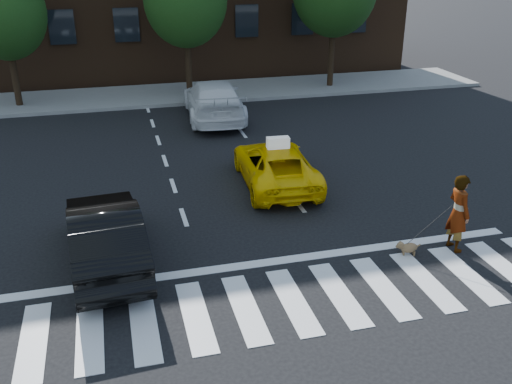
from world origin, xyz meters
TOP-DOWN VIEW (x-y plane):
  - ground at (0.00, 0.00)m, footprint 120.00×120.00m
  - crosswalk at (0.00, 0.00)m, footprint 13.00×2.40m
  - stop_line at (0.00, 1.60)m, footprint 12.00×0.30m
  - sidewalk_far at (0.00, 17.50)m, footprint 30.00×4.00m
  - tree_left at (-6.97, 17.00)m, footprint 3.39×3.38m
  - taxi at (1.40, 5.97)m, footprint 2.29×4.49m
  - black_sedan at (-3.58, 2.50)m, footprint 1.84×4.52m
  - white_suv at (0.94, 13.27)m, footprint 2.61×5.58m
  - woman at (4.37, 1.10)m, footprint 0.49×0.71m
  - dog at (3.15, 1.11)m, footprint 0.57×0.33m
  - taxi_sign at (1.40, 5.77)m, footprint 0.67×0.32m

SIDE VIEW (x-z plane):
  - ground at x=0.00m, z-range 0.00..0.00m
  - crosswalk at x=0.00m, z-range 0.00..0.01m
  - stop_line at x=0.00m, z-range 0.00..0.01m
  - sidewalk_far at x=0.00m, z-range 0.00..0.15m
  - dog at x=3.15m, z-range 0.03..0.36m
  - taxi at x=1.40m, z-range 0.00..1.22m
  - black_sedan at x=-3.58m, z-range 0.00..1.46m
  - white_suv at x=0.94m, z-range 0.00..1.58m
  - woman at x=4.37m, z-range 0.00..1.88m
  - taxi_sign at x=1.40m, z-range 1.22..1.54m
  - tree_left at x=-6.97m, z-range 1.19..7.69m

